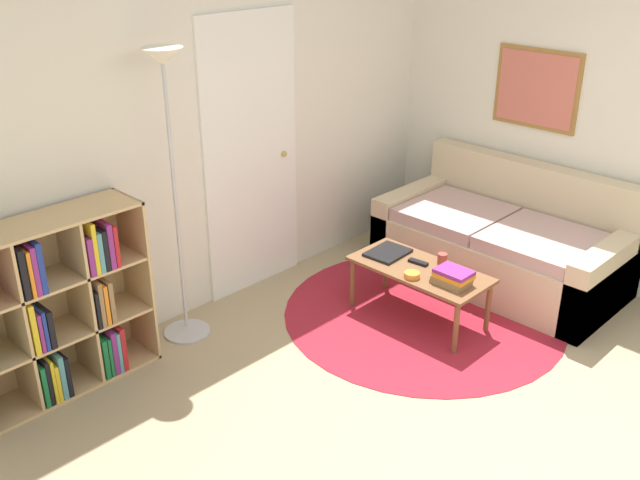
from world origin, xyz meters
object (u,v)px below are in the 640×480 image
object	(u,v)px
floor_lamp	(169,127)
coffee_table	(420,273)
cup	(442,259)
bowl	(412,275)
laptop	(388,253)
couch	(505,243)
bookshelf	(41,313)

from	to	relation	value
floor_lamp	coffee_table	size ratio (longest dim) A/B	1.96
cup	bowl	bearing A→B (deg)	175.64
bowl	laptop	bearing A→B (deg)	64.06
laptop	couch	bearing A→B (deg)	-22.10
bowl	bookshelf	bearing A→B (deg)	152.08
coffee_table	laptop	world-z (taller)	laptop
bookshelf	floor_lamp	bearing A→B (deg)	-2.51
laptop	bowl	size ratio (longest dim) A/B	2.97
bookshelf	cup	distance (m)	2.59
floor_lamp	bowl	bearing A→B (deg)	-43.32
cup	couch	bearing A→B (deg)	-1.37
couch	cup	bearing A→B (deg)	178.63
couch	bowl	bearing A→B (deg)	177.81
bookshelf	floor_lamp	xyz separation A→B (m)	(0.93, -0.04, 0.90)
laptop	bookshelf	bearing A→B (deg)	161.55
laptop	bowl	xyz separation A→B (m)	(-0.17, -0.34, 0.01)
bookshelf	floor_lamp	distance (m)	1.30
couch	laptop	world-z (taller)	couch
bookshelf	bowl	xyz separation A→B (m)	(2.03, -1.08, -0.12)
laptop	bowl	world-z (taller)	bowl
couch	cup	xyz separation A→B (m)	(-0.81, 0.02, 0.14)
couch	coffee_table	world-z (taller)	couch
couch	coffee_table	size ratio (longest dim) A/B	1.86
bookshelf	couch	size ratio (longest dim) A/B	0.66
coffee_table	floor_lamp	bearing A→B (deg)	141.66
bowl	coffee_table	bearing A→B (deg)	17.38
coffee_table	bowl	xyz separation A→B (m)	(-0.15, -0.05, 0.06)
floor_lamp	cup	size ratio (longest dim) A/B	24.78
laptop	cup	bearing A→B (deg)	-69.15
bookshelf	laptop	bearing A→B (deg)	-18.45
couch	laptop	size ratio (longest dim) A/B	5.73
floor_lamp	bowl	distance (m)	1.82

